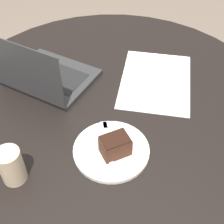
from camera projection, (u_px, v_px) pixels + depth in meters
ground_plane at (112, 201)px, 1.61m from camera, size 12.00×12.00×0.00m
dining_table at (113, 126)px, 1.20m from camera, size 1.16×1.16×0.73m
paper_document at (156, 81)px, 1.14m from camera, size 0.42×0.38×0.00m
plate at (111, 150)px, 0.91m from camera, size 0.22×0.22×0.01m
cake_slice at (115, 146)px, 0.87m from camera, size 0.10×0.09×0.06m
fork at (107, 138)px, 0.93m from camera, size 0.13×0.14×0.00m
coffee_glass at (11, 166)px, 0.81m from camera, size 0.07×0.07×0.11m
laptop at (46, 75)px, 1.11m from camera, size 0.29×0.33×0.22m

